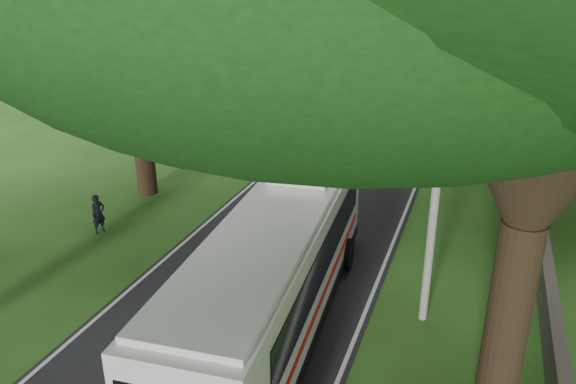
% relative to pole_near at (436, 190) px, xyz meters
% --- Properties ---
extents(road, '(8.00, 120.00, 0.04)m').
position_rel_pole_near_xyz_m(road, '(-5.50, 19.00, -4.17)').
color(road, black).
rests_on(road, ground).
extents(property_wall, '(0.35, 50.00, 1.20)m').
position_rel_pole_near_xyz_m(property_wall, '(3.50, 18.00, -3.58)').
color(property_wall, '#383533').
rests_on(property_wall, ground).
extents(pole_near, '(1.60, 0.24, 8.00)m').
position_rel_pole_near_xyz_m(pole_near, '(0.00, 0.00, 0.00)').
color(pole_near, gray).
rests_on(pole_near, ground).
extents(pole_mid, '(1.60, 0.24, 8.00)m').
position_rel_pole_near_xyz_m(pole_mid, '(0.00, 20.00, 0.00)').
color(pole_mid, gray).
rests_on(pole_mid, ground).
extents(pole_far, '(1.60, 0.24, 8.00)m').
position_rel_pole_near_xyz_m(pole_far, '(0.00, 40.00, 0.00)').
color(pole_far, gray).
rests_on(pole_far, ground).
extents(coach_bus, '(3.67, 12.88, 3.75)m').
position_rel_pole_near_xyz_m(coach_bus, '(-3.97, -1.92, -2.16)').
color(coach_bus, silver).
rests_on(coach_bus, ground).
extents(distant_car_a, '(2.00, 3.69, 1.19)m').
position_rel_pole_near_xyz_m(distant_car_a, '(-6.73, 36.49, -3.55)').
color(distant_car_a, '#B8B8BE').
rests_on(distant_car_a, road).
extents(distant_car_b, '(2.42, 4.68, 1.47)m').
position_rel_pole_near_xyz_m(distant_car_b, '(-8.50, 40.71, -3.42)').
color(distant_car_b, navy).
rests_on(distant_car_b, road).
extents(distant_car_c, '(1.81, 4.36, 1.26)m').
position_rel_pole_near_xyz_m(distant_car_c, '(-2.50, 59.16, -3.52)').
color(distant_car_c, '#993216').
rests_on(distant_car_c, road).
extents(pedestrian, '(0.56, 0.68, 1.62)m').
position_rel_pole_near_xyz_m(pedestrian, '(-12.95, 1.69, -3.37)').
color(pedestrian, black).
rests_on(pedestrian, ground).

